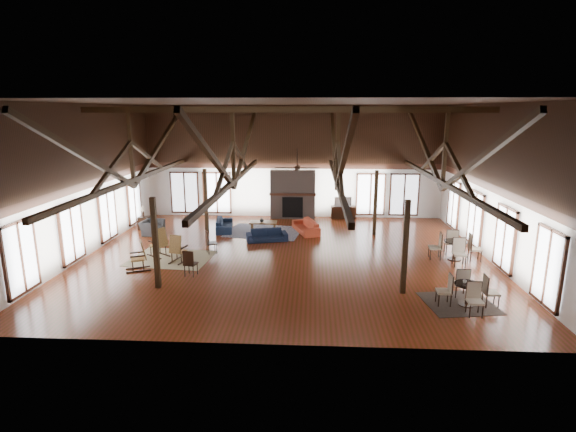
# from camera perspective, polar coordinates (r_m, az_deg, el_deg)

# --- Properties ---
(floor) EXTENTS (16.00, 16.00, 0.00)m
(floor) POSITION_cam_1_polar(r_m,az_deg,el_deg) (18.14, -0.35, -5.13)
(floor) COLOR maroon
(floor) RESTS_ON ground
(ceiling) EXTENTS (16.00, 14.00, 0.02)m
(ceiling) POSITION_cam_1_polar(r_m,az_deg,el_deg) (17.22, -0.38, 14.18)
(ceiling) COLOR black
(ceiling) RESTS_ON wall_back
(wall_back) EXTENTS (16.00, 0.02, 6.00)m
(wall_back) POSITION_cam_1_polar(r_m,az_deg,el_deg) (24.36, 0.66, 6.85)
(wall_back) COLOR white
(wall_back) RESTS_ON floor
(wall_front) EXTENTS (16.00, 0.02, 6.00)m
(wall_front) POSITION_cam_1_polar(r_m,az_deg,el_deg) (10.59, -2.70, -1.66)
(wall_front) COLOR white
(wall_front) RESTS_ON floor
(wall_left) EXTENTS (0.02, 14.00, 6.00)m
(wall_left) POSITION_cam_1_polar(r_m,az_deg,el_deg) (19.62, -24.45, 4.09)
(wall_left) COLOR white
(wall_left) RESTS_ON floor
(wall_right) EXTENTS (0.02, 14.00, 6.00)m
(wall_right) POSITION_cam_1_polar(r_m,az_deg,el_deg) (18.73, 24.93, 3.66)
(wall_right) COLOR white
(wall_right) RESTS_ON floor
(roof_truss) EXTENTS (15.60, 14.07, 3.14)m
(roof_truss) POSITION_cam_1_polar(r_m,az_deg,el_deg) (17.30, -0.37, 7.64)
(roof_truss) COLOR black
(roof_truss) RESTS_ON wall_back
(post_grid) EXTENTS (8.16, 7.16, 3.05)m
(post_grid) POSITION_cam_1_polar(r_m,az_deg,el_deg) (17.72, -0.36, -0.44)
(post_grid) COLOR black
(post_grid) RESTS_ON floor
(fireplace) EXTENTS (2.50, 0.69, 2.60)m
(fireplace) POSITION_cam_1_polar(r_m,az_deg,el_deg) (24.28, 0.62, 2.75)
(fireplace) COLOR #6E5C53
(fireplace) RESTS_ON floor
(ceiling_fan) EXTENTS (1.60, 1.60, 0.75)m
(ceiling_fan) POSITION_cam_1_polar(r_m,az_deg,el_deg) (16.31, 1.18, 6.25)
(ceiling_fan) COLOR black
(ceiling_fan) RESTS_ON roof_truss
(sofa_navy_front) EXTENTS (1.93, 1.15, 0.53)m
(sofa_navy_front) POSITION_cam_1_polar(r_m,az_deg,el_deg) (20.16, -2.69, -2.46)
(sofa_navy_front) COLOR #131C34
(sofa_navy_front) RESTS_ON floor
(sofa_navy_left) EXTENTS (2.03, 1.05, 0.57)m
(sofa_navy_left) POSITION_cam_1_polar(r_m,az_deg,el_deg) (22.17, -8.07, -1.07)
(sofa_navy_left) COLOR #131F36
(sofa_navy_left) RESTS_ON floor
(sofa_orange) EXTENTS (2.18, 1.42, 0.59)m
(sofa_orange) POSITION_cam_1_polar(r_m,az_deg,el_deg) (21.56, 2.29, -1.33)
(sofa_orange) COLOR #B13A22
(sofa_orange) RESTS_ON floor
(coffee_table) EXTENTS (1.30, 0.65, 0.50)m
(coffee_table) POSITION_cam_1_polar(r_m,az_deg,el_deg) (21.67, -3.16, -0.87)
(coffee_table) COLOR brown
(coffee_table) RESTS_ON floor
(vase) EXTENTS (0.21, 0.21, 0.21)m
(vase) POSITION_cam_1_polar(r_m,az_deg,el_deg) (21.59, -3.35, -0.49)
(vase) COLOR #B2B2B2
(vase) RESTS_ON coffee_table
(armchair) EXTENTS (1.11, 0.99, 0.67)m
(armchair) POSITION_cam_1_polar(r_m,az_deg,el_deg) (22.14, -16.86, -1.41)
(armchair) COLOR #2A2A2C
(armchair) RESTS_ON floor
(side_table_lamp) EXTENTS (0.47, 0.47, 1.21)m
(side_table_lamp) POSITION_cam_1_polar(r_m,az_deg,el_deg) (23.20, -17.84, -0.50)
(side_table_lamp) COLOR black
(side_table_lamp) RESTS_ON floor
(rocking_chair_a) EXTENTS (1.03, 0.93, 1.18)m
(rocking_chair_a) POSITION_cam_1_polar(r_m,az_deg,el_deg) (18.65, -16.01, -3.35)
(rocking_chair_a) COLOR #A07B3C
(rocking_chair_a) RESTS_ON floor
(rocking_chair_b) EXTENTS (0.65, 0.95, 1.12)m
(rocking_chair_b) POSITION_cam_1_polar(r_m,az_deg,el_deg) (17.78, -13.89, -4.14)
(rocking_chair_b) COLOR #A07B3C
(rocking_chair_b) RESTS_ON floor
(rocking_chair_c) EXTENTS (0.98, 0.77, 1.11)m
(rocking_chair_c) POSITION_cam_1_polar(r_m,az_deg,el_deg) (17.35, -18.24, -4.87)
(rocking_chair_c) COLOR #A07B3C
(rocking_chair_c) RESTS_ON floor
(side_chair_a) EXTENTS (0.54, 0.54, 0.96)m
(side_chair_a) POSITION_cam_1_polar(r_m,az_deg,el_deg) (18.58, -9.96, -3.08)
(side_chair_a) COLOR black
(side_chair_a) RESTS_ON floor
(side_chair_b) EXTENTS (0.48, 0.48, 0.96)m
(side_chair_b) POSITION_cam_1_polar(r_m,az_deg,el_deg) (16.22, -12.41, -5.64)
(side_chair_b) COLOR black
(side_chair_b) RESTS_ON floor
(cafe_table_near) EXTENTS (1.83, 1.83, 0.96)m
(cafe_table_near) POSITION_cam_1_polar(r_m,az_deg,el_deg) (14.63, 21.84, -8.76)
(cafe_table_near) COLOR black
(cafe_table_near) RESTS_ON floor
(cafe_table_far) EXTENTS (2.03, 2.03, 1.05)m
(cafe_table_far) POSITION_cam_1_polar(r_m,az_deg,el_deg) (18.77, 20.46, -3.68)
(cafe_table_far) COLOR black
(cafe_table_far) RESTS_ON floor
(cup_near) EXTENTS (0.13, 0.13, 0.09)m
(cup_near) POSITION_cam_1_polar(r_m,az_deg,el_deg) (14.57, 21.52, -7.74)
(cup_near) COLOR #B2B2B2
(cup_near) RESTS_ON cafe_table_near
(cup_far) EXTENTS (0.15, 0.15, 0.10)m
(cup_far) POSITION_cam_1_polar(r_m,az_deg,el_deg) (18.71, 20.37, -2.83)
(cup_far) COLOR #B2B2B2
(cup_far) RESTS_ON cafe_table_far
(tv_console) EXTENTS (1.31, 0.49, 0.66)m
(tv_console) POSITION_cam_1_polar(r_m,az_deg,el_deg) (24.59, 7.03, 0.49)
(tv_console) COLOR black
(tv_console) RESTS_ON floor
(television) EXTENTS (0.93, 0.22, 0.53)m
(television) POSITION_cam_1_polar(r_m,az_deg,el_deg) (24.46, 6.96, 1.85)
(television) COLOR #B2B2B2
(television) RESTS_ON tv_console
(rug_tan) EXTENTS (3.30, 2.71, 0.01)m
(rug_tan) POSITION_cam_1_polar(r_m,az_deg,el_deg) (18.46, -14.59, -5.22)
(rug_tan) COLOR tan
(rug_tan) RESTS_ON floor
(rug_navy) EXTENTS (3.83, 3.10, 0.01)m
(rug_navy) POSITION_cam_1_polar(r_m,az_deg,el_deg) (21.74, -3.08, -2.00)
(rug_navy) COLOR #181D44
(rug_navy) RESTS_ON floor
(rug_dark) EXTENTS (2.28, 2.13, 0.01)m
(rug_dark) POSITION_cam_1_polar(r_m,az_deg,el_deg) (14.86, 20.87, -10.29)
(rug_dark) COLOR black
(rug_dark) RESTS_ON floor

